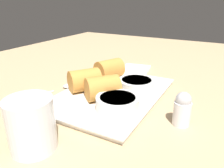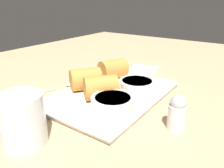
# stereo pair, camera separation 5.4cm
# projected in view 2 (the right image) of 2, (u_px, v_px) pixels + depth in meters

# --- Properties ---
(table_surface) EXTENTS (1.80, 1.40, 0.02)m
(table_surface) POSITION_uv_depth(u_px,v_px,m) (111.00, 96.00, 0.59)
(table_surface) COLOR tan
(table_surface) RESTS_ON ground
(serving_plate) EXTENTS (0.34, 0.23, 0.01)m
(serving_plate) POSITION_uv_depth(u_px,v_px,m) (112.00, 95.00, 0.56)
(serving_plate) COLOR white
(serving_plate) RESTS_ON table_surface
(roll_front_left) EXTENTS (0.09, 0.09, 0.06)m
(roll_front_left) POSITION_uv_depth(u_px,v_px,m) (103.00, 87.00, 0.51)
(roll_front_left) COLOR #C68438
(roll_front_left) RESTS_ON serving_plate
(roll_front_right) EXTENTS (0.09, 0.08, 0.06)m
(roll_front_right) POSITION_uv_depth(u_px,v_px,m) (114.00, 69.00, 0.65)
(roll_front_right) COLOR #C68438
(roll_front_right) RESTS_ON serving_plate
(roll_back_left) EXTENTS (0.09, 0.09, 0.06)m
(roll_back_left) POSITION_uv_depth(u_px,v_px,m) (87.00, 79.00, 0.57)
(roll_back_left) COLOR #C68438
(roll_back_left) RESTS_ON serving_plate
(dipping_bowl_near) EXTENTS (0.09, 0.09, 0.03)m
(dipping_bowl_near) POSITION_uv_depth(u_px,v_px,m) (137.00, 86.00, 0.55)
(dipping_bowl_near) COLOR silver
(dipping_bowl_near) RESTS_ON serving_plate
(dipping_bowl_far) EXTENTS (0.09, 0.09, 0.03)m
(dipping_bowl_far) POSITION_uv_depth(u_px,v_px,m) (113.00, 103.00, 0.46)
(dipping_bowl_far) COLOR silver
(dipping_bowl_far) RESTS_ON serving_plate
(spoon) EXTENTS (0.16, 0.07, 0.01)m
(spoon) POSITION_uv_depth(u_px,v_px,m) (65.00, 86.00, 0.62)
(spoon) COLOR silver
(spoon) RESTS_ON table_surface
(napkin) EXTENTS (0.12, 0.11, 0.01)m
(napkin) POSITION_uv_depth(u_px,v_px,m) (143.00, 70.00, 0.76)
(napkin) COLOR white
(napkin) RESTS_ON table_surface
(drinking_glass) EXTENTS (0.08, 0.08, 0.09)m
(drinking_glass) POSITION_uv_depth(u_px,v_px,m) (22.00, 120.00, 0.37)
(drinking_glass) COLOR silver
(drinking_glass) RESTS_ON table_surface
(salt_shaker) EXTENTS (0.03, 0.03, 0.07)m
(salt_shaker) POSITION_uv_depth(u_px,v_px,m) (177.00, 112.00, 0.42)
(salt_shaker) COLOR silver
(salt_shaker) RESTS_ON table_surface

